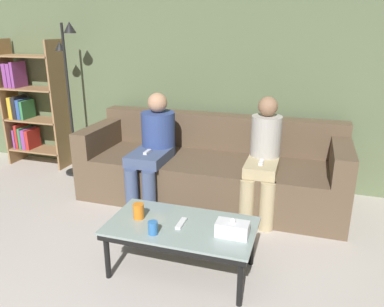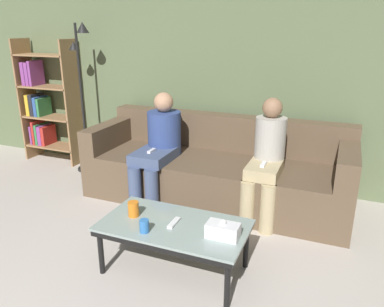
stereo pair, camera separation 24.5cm
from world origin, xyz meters
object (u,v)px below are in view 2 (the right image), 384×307
(couch, at_px, (217,170))
(bookshelf, at_px, (45,104))
(game_remote, at_px, (174,223))
(coffee_table, at_px, (174,229))
(seated_person_left_end, at_px, (159,144))
(standing_lamp, at_px, (82,83))
(cup_near_right, at_px, (133,209))
(seated_person_mid_left, at_px, (267,158))
(tissue_box, at_px, (223,230))
(cup_near_left, at_px, (144,226))

(couch, height_order, bookshelf, bookshelf)
(game_remote, height_order, bookshelf, bookshelf)
(coffee_table, xyz_separation_m, seated_person_left_end, (-0.66, 1.08, 0.25))
(game_remote, bearing_deg, standing_lamp, 141.68)
(game_remote, relative_size, standing_lamp, 0.08)
(coffee_table, height_order, cup_near_right, cup_near_right)
(couch, height_order, seated_person_mid_left, seated_person_mid_left)
(couch, relative_size, tissue_box, 11.99)
(coffee_table, height_order, standing_lamp, standing_lamp)
(cup_near_right, relative_size, bookshelf, 0.07)
(seated_person_left_end, bearing_deg, game_remote, -58.41)
(seated_person_left_end, bearing_deg, bookshelf, 164.55)
(tissue_box, distance_m, bookshelf, 3.43)
(tissue_box, xyz_separation_m, seated_person_left_end, (-1.04, 1.11, 0.16))
(seated_person_mid_left, bearing_deg, tissue_box, -92.64)
(bookshelf, bearing_deg, cup_near_left, -35.94)
(bookshelf, height_order, seated_person_left_end, bookshelf)
(cup_near_right, bearing_deg, seated_person_left_end, 107.21)
(couch, bearing_deg, cup_near_right, -99.13)
(cup_near_left, distance_m, tissue_box, 0.53)
(standing_lamp, bearing_deg, cup_near_right, -43.86)
(standing_lamp, xyz_separation_m, seated_person_left_end, (1.20, -0.40, -0.49))
(game_remote, bearing_deg, bookshelf, 148.25)
(coffee_table, distance_m, game_remote, 0.05)
(bookshelf, bearing_deg, game_remote, -31.75)
(standing_lamp, bearing_deg, game_remote, -38.32)
(seated_person_left_end, bearing_deg, cup_near_left, -67.39)
(cup_near_right, relative_size, tissue_box, 0.51)
(coffee_table, bearing_deg, bookshelf, 148.25)
(bookshelf, relative_size, seated_person_mid_left, 1.42)
(couch, height_order, tissue_box, couch)
(cup_near_right, relative_size, standing_lamp, 0.06)
(cup_near_right, relative_size, seated_person_left_end, 0.10)
(couch, distance_m, cup_near_right, 1.33)
(couch, bearing_deg, cup_near_left, -90.89)
(bookshelf, bearing_deg, standing_lamp, -10.75)
(tissue_box, bearing_deg, standing_lamp, 146.02)
(tissue_box, relative_size, game_remote, 1.47)
(coffee_table, relative_size, cup_near_left, 11.42)
(coffee_table, bearing_deg, cup_near_right, -179.47)
(tissue_box, bearing_deg, seated_person_left_end, 132.98)
(cup_near_right, height_order, tissue_box, tissue_box)
(coffee_table, xyz_separation_m, cup_near_left, (-0.14, -0.18, 0.09))
(seated_person_left_end, xyz_separation_m, seated_person_mid_left, (1.09, 0.00, -0.01))
(standing_lamp, bearing_deg, bookshelf, 169.25)
(game_remote, height_order, standing_lamp, standing_lamp)
(seated_person_left_end, bearing_deg, tissue_box, -47.02)
(couch, height_order, cup_near_left, couch)
(standing_lamp, bearing_deg, seated_person_left_end, -18.27)
(tissue_box, xyz_separation_m, bookshelf, (-2.99, 1.65, 0.32))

